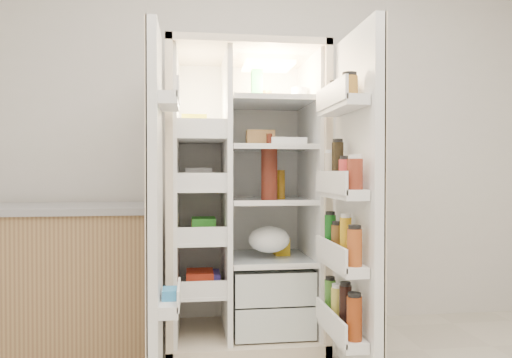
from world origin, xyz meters
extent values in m
cube|color=silver|center=(0.00, 2.00, 1.35)|extent=(4.00, 0.02, 2.70)
cube|color=beige|center=(-0.14, 1.93, 0.90)|extent=(0.92, 0.04, 1.80)
cube|color=beige|center=(-0.58, 1.60, 0.90)|extent=(0.04, 0.70, 1.80)
cube|color=beige|center=(0.30, 1.60, 0.90)|extent=(0.04, 0.70, 1.80)
cube|color=beige|center=(-0.14, 1.60, 1.78)|extent=(0.92, 0.70, 0.04)
cube|color=beige|center=(-0.14, 1.60, 0.04)|extent=(0.92, 0.70, 0.08)
cube|color=white|center=(-0.14, 1.90, 0.92)|extent=(0.84, 0.02, 1.68)
cube|color=white|center=(-0.55, 1.60, 0.92)|extent=(0.02, 0.62, 1.68)
cube|color=white|center=(0.27, 1.60, 0.92)|extent=(0.02, 0.62, 1.68)
cube|color=white|center=(-0.25, 1.60, 0.92)|extent=(0.03, 0.62, 1.68)
cube|color=silver|center=(0.01, 1.58, 0.18)|extent=(0.47, 0.52, 0.19)
cube|color=silver|center=(0.01, 1.58, 0.39)|extent=(0.47, 0.52, 0.19)
cube|color=#FFD18C|center=(0.01, 1.65, 1.72)|extent=(0.30, 0.30, 0.02)
cube|color=white|center=(-0.41, 1.60, 0.35)|extent=(0.28, 0.58, 0.02)
cube|color=white|center=(-0.41, 1.60, 0.65)|extent=(0.28, 0.58, 0.02)
cube|color=white|center=(-0.41, 1.60, 0.95)|extent=(0.28, 0.58, 0.02)
cube|color=white|center=(-0.41, 1.60, 1.25)|extent=(0.28, 0.58, 0.02)
cube|color=silver|center=(0.01, 1.60, 0.52)|extent=(0.49, 0.58, 0.01)
cube|color=silver|center=(0.01, 1.60, 0.88)|extent=(0.49, 0.58, 0.01)
cube|color=silver|center=(0.01, 1.60, 1.20)|extent=(0.49, 0.58, 0.02)
cube|color=silver|center=(0.01, 1.60, 1.48)|extent=(0.49, 0.58, 0.02)
cube|color=red|center=(-0.41, 1.60, 0.41)|extent=(0.16, 0.20, 0.10)
cube|color=#298223|center=(-0.41, 1.60, 0.72)|extent=(0.14, 0.18, 0.12)
cube|color=silver|center=(-0.41, 1.60, 0.99)|extent=(0.20, 0.22, 0.07)
cube|color=yellow|center=(-0.41, 1.60, 1.33)|extent=(0.15, 0.16, 0.14)
cube|color=#382D87|center=(-0.41, 1.60, 0.40)|extent=(0.18, 0.20, 0.09)
cube|color=orange|center=(-0.41, 1.60, 0.71)|extent=(0.14, 0.18, 0.10)
cube|color=silver|center=(-0.41, 1.60, 1.02)|extent=(0.16, 0.16, 0.12)
sphere|color=orange|center=(-0.11, 1.50, 0.12)|extent=(0.07, 0.07, 0.07)
sphere|color=orange|center=(-0.02, 1.54, 0.12)|extent=(0.07, 0.07, 0.07)
sphere|color=orange|center=(0.08, 1.50, 0.12)|extent=(0.07, 0.07, 0.07)
sphere|color=orange|center=(-0.06, 1.64, 0.12)|extent=(0.07, 0.07, 0.07)
ellipsoid|color=#497D29|center=(0.01, 1.60, 0.40)|extent=(0.26, 0.24, 0.11)
cylinder|color=#4E1A10|center=(-0.01, 1.47, 1.04)|extent=(0.10, 0.10, 0.30)
cylinder|color=brown|center=(0.07, 1.57, 0.98)|extent=(0.06, 0.06, 0.18)
cube|color=#238239|center=(-0.07, 1.60, 1.59)|extent=(0.07, 0.07, 0.20)
cylinder|color=white|center=(0.20, 1.58, 1.53)|extent=(0.10, 0.10, 0.09)
cylinder|color=#A67626|center=(0.01, 1.70, 1.53)|extent=(0.06, 0.06, 0.08)
cube|color=white|center=(0.11, 1.49, 1.23)|extent=(0.21, 0.09, 0.05)
cube|color=tan|center=(-0.05, 1.59, 1.26)|extent=(0.17, 0.09, 0.10)
ellipsoid|color=white|center=(0.00, 1.55, 0.61)|extent=(0.25, 0.23, 0.16)
cube|color=gold|center=(0.10, 1.66, 0.58)|extent=(0.09, 0.11, 0.11)
cube|color=white|center=(-0.64, 1.05, 0.90)|extent=(0.05, 0.40, 1.72)
cube|color=beige|center=(-0.67, 1.05, 0.90)|extent=(0.01, 0.40, 1.72)
cube|color=white|center=(-0.57, 1.05, 0.40)|extent=(0.09, 0.32, 0.06)
cube|color=white|center=(-0.57, 1.05, 1.40)|extent=(0.09, 0.32, 0.06)
cube|color=#338CCC|center=(-0.57, 1.05, 0.43)|extent=(0.07, 0.12, 0.10)
cube|color=white|center=(0.36, 0.96, 0.90)|extent=(0.05, 0.58, 1.72)
cube|color=beige|center=(0.38, 0.96, 0.90)|extent=(0.01, 0.58, 1.72)
cube|color=white|center=(0.27, 0.96, 0.26)|extent=(0.11, 0.50, 0.05)
cube|color=white|center=(0.27, 0.96, 0.60)|extent=(0.11, 0.50, 0.05)
cube|color=white|center=(0.27, 0.96, 0.95)|extent=(0.11, 0.50, 0.05)
cube|color=white|center=(0.27, 0.96, 1.38)|extent=(0.11, 0.50, 0.05)
cylinder|color=maroon|center=(0.27, 0.76, 0.39)|extent=(0.07, 0.07, 0.20)
cylinder|color=black|center=(0.27, 0.89, 0.40)|extent=(0.06, 0.06, 0.22)
cylinder|color=gold|center=(0.27, 1.02, 0.38)|extent=(0.06, 0.06, 0.18)
cylinder|color=#397426|center=(0.27, 1.15, 0.38)|extent=(0.06, 0.06, 0.19)
cylinder|color=#A2471B|center=(0.27, 0.76, 0.71)|extent=(0.07, 0.07, 0.17)
cylinder|color=gold|center=(0.27, 0.89, 0.73)|extent=(0.06, 0.06, 0.21)
cylinder|color=brown|center=(0.27, 1.02, 0.70)|extent=(0.07, 0.07, 0.16)
cylinder|color=#155C19|center=(0.27, 1.15, 0.72)|extent=(0.06, 0.06, 0.20)
cylinder|color=maroon|center=(0.27, 0.76, 1.04)|extent=(0.07, 0.07, 0.14)
cylinder|color=red|center=(0.27, 0.89, 1.04)|extent=(0.07, 0.07, 0.14)
cylinder|color=black|center=(0.27, 1.02, 1.09)|extent=(0.06, 0.06, 0.23)
cylinder|color=beige|center=(0.27, 1.15, 1.06)|extent=(0.06, 0.06, 0.18)
cylinder|color=olive|center=(0.27, 0.84, 1.45)|extent=(0.08, 0.08, 0.10)
cylinder|color=#9F8B1C|center=(0.27, 1.06, 1.45)|extent=(0.08, 0.08, 0.10)
cube|color=#997A4C|center=(-1.27, 1.64, 0.41)|extent=(1.14, 0.59, 0.82)
cube|color=#939499|center=(-1.27, 1.64, 0.84)|extent=(1.18, 0.63, 0.04)
camera|label=1|loc=(-0.47, -1.36, 1.06)|focal=34.00mm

